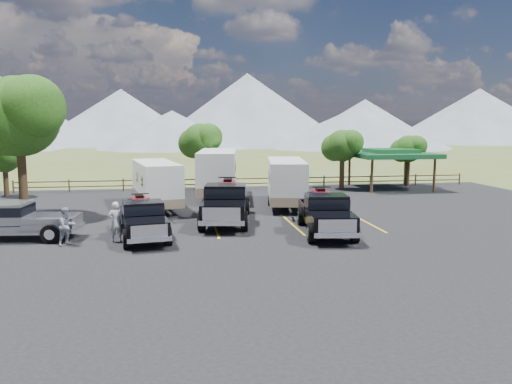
{
  "coord_description": "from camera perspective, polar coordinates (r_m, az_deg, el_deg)",
  "views": [
    {
      "loc": [
        -3.72,
        -20.75,
        5.19
      ],
      "look_at": [
        0.29,
        5.17,
        1.6
      ],
      "focal_mm": 35.0,
      "sensor_mm": 36.0,
      "label": 1
    }
  ],
  "objects": [
    {
      "name": "tree_nw_small",
      "position": [
        39.79,
        -26.84,
        3.49
      ],
      "size": [
        2.59,
        2.43,
        3.85
      ],
      "color": "#322113",
      "rests_on": "ground"
    },
    {
      "name": "stall_lines",
      "position": [
        25.56,
        -0.25,
        -3.82
      ],
      "size": [
        12.12,
        5.5,
        0.01
      ],
      "color": "gold",
      "rests_on": "asphalt_lot"
    },
    {
      "name": "rig_left",
      "position": [
        23.33,
        -12.81,
        -2.88
      ],
      "size": [
        2.67,
        5.86,
        1.89
      ],
      "rotation": [
        0.0,
        0.0,
        0.16
      ],
      "color": "black",
      "rests_on": "asphalt_lot"
    },
    {
      "name": "rig_center",
      "position": [
        26.32,
        -3.45,
        -1.1
      ],
      "size": [
        3.19,
        7.02,
        2.26
      ],
      "rotation": [
        0.0,
        0.0,
        -0.16
      ],
      "color": "black",
      "rests_on": "asphalt_lot"
    },
    {
      "name": "asphalt_lot",
      "position": [
        24.59,
        0.1,
        -4.34
      ],
      "size": [
        44.0,
        34.0,
        0.04
      ],
      "primitive_type": "cube",
      "color": "black",
      "rests_on": "ground"
    },
    {
      "name": "mountain_range",
      "position": [
        126.82,
        -10.7,
        8.87
      ],
      "size": [
        209.0,
        71.0,
        20.0
      ],
      "color": "slate",
      "rests_on": "ground"
    },
    {
      "name": "ground",
      "position": [
        21.72,
        1.34,
        -6.04
      ],
      "size": [
        320.0,
        320.0,
        0.0
      ],
      "primitive_type": "plane",
      "color": "#4B5B26",
      "rests_on": "ground"
    },
    {
      "name": "person_a",
      "position": [
        22.69,
        -15.72,
        -3.31
      ],
      "size": [
        0.66,
        0.44,
        1.79
      ],
      "primitive_type": "imported",
      "rotation": [
        0.0,
        0.0,
        3.16
      ],
      "color": "silver",
      "rests_on": "asphalt_lot"
    },
    {
      "name": "trailer_center",
      "position": [
        34.8,
        -4.38,
        2.14
      ],
      "size": [
        3.42,
        9.61,
        3.32
      ],
      "rotation": [
        0.0,
        0.0,
        -0.12
      ],
      "color": "silver",
      "rests_on": "asphalt_lot"
    },
    {
      "name": "rail_fence",
      "position": [
        39.93,
        -0.51,
        1.2
      ],
      "size": [
        36.12,
        0.12,
        1.0
      ],
      "color": "brown",
      "rests_on": "ground"
    },
    {
      "name": "trailer_left",
      "position": [
        30.96,
        -11.33,
        0.87
      ],
      "size": [
        3.39,
        8.28,
        2.87
      ],
      "rotation": [
        0.0,
        0.0,
        0.2
      ],
      "color": "silver",
      "rests_on": "asphalt_lot"
    },
    {
      "name": "tree_ne_a",
      "position": [
        39.88,
        9.81,
        5.23
      ],
      "size": [
        3.11,
        2.92,
        4.76
      ],
      "color": "#322113",
      "rests_on": "ground"
    },
    {
      "name": "tree_north",
      "position": [
        39.83,
        -6.39,
        5.8
      ],
      "size": [
        3.46,
        3.24,
        5.25
      ],
      "color": "#322113",
      "rests_on": "ground"
    },
    {
      "name": "pickup_silver",
      "position": [
        24.77,
        -25.76,
        -2.93
      ],
      "size": [
        5.74,
        2.35,
        1.68
      ],
      "rotation": [
        0.0,
        0.0,
        -1.66
      ],
      "color": "gray",
      "rests_on": "asphalt_lot"
    },
    {
      "name": "person_b",
      "position": [
        22.79,
        -20.81,
        -3.69
      ],
      "size": [
        0.99,
        1.0,
        1.63
      ],
      "primitive_type": "imported",
      "rotation": [
        0.0,
        0.0,
        0.84
      ],
      "color": "gray",
      "rests_on": "asphalt_lot"
    },
    {
      "name": "pavilion",
      "position": [
        41.36,
        15.1,
        4.2
      ],
      "size": [
        6.2,
        6.2,
        3.22
      ],
      "color": "brown",
      "rests_on": "ground"
    },
    {
      "name": "trailer_right",
      "position": [
        31.25,
        3.47,
        1.12
      ],
      "size": [
        3.22,
        8.45,
        2.92
      ],
      "rotation": [
        0.0,
        0.0,
        -0.16
      ],
      "color": "silver",
      "rests_on": "asphalt_lot"
    },
    {
      "name": "tree_ne_b",
      "position": [
        43.09,
        16.99,
        4.72
      ],
      "size": [
        2.77,
        2.59,
        4.27
      ],
      "color": "#322113",
      "rests_on": "ground"
    },
    {
      "name": "tree_big_nw",
      "position": [
        31.06,
        -25.56,
        7.79
      ],
      "size": [
        5.54,
        5.18,
        7.84
      ],
      "color": "#322113",
      "rests_on": "ground"
    },
    {
      "name": "rig_right",
      "position": [
        23.96,
        7.92,
        -2.27
      ],
      "size": [
        2.79,
        6.4,
        2.07
      ],
      "rotation": [
        0.0,
        0.0,
        -0.13
      ],
      "color": "black",
      "rests_on": "asphalt_lot"
    }
  ]
}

